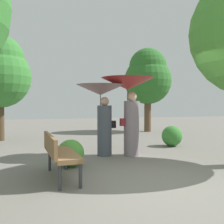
# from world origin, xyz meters

# --- Properties ---
(ground_plane) EXTENTS (40.00, 40.00, 0.00)m
(ground_plane) POSITION_xyz_m (0.00, 0.00, 0.00)
(ground_plane) COLOR slate
(person_left) EXTENTS (1.29, 1.29, 1.91)m
(person_left) POSITION_xyz_m (-0.43, 2.69, 1.43)
(person_left) COLOR #474C56
(person_left) RESTS_ON ground
(person_right) EXTENTS (1.40, 1.40, 2.09)m
(person_right) POSITION_xyz_m (0.27, 2.50, 1.58)
(person_right) COLOR gray
(person_right) RESTS_ON ground
(park_bench) EXTENTS (0.60, 1.53, 0.83)m
(park_bench) POSITION_xyz_m (-1.72, 0.80, 0.51)
(park_bench) COLOR #38383D
(park_bench) RESTS_ON ground
(tree_mid_right) EXTENTS (2.32, 2.32, 4.13)m
(tree_mid_right) POSITION_xyz_m (3.22, 8.00, 2.73)
(tree_mid_right) COLOR brown
(tree_mid_right) RESTS_ON ground
(bush_path_left) EXTENTS (0.61, 0.61, 0.61)m
(bush_path_left) POSITION_xyz_m (-1.39, 1.69, 0.30)
(bush_path_left) COLOR #4C9338
(bush_path_left) RESTS_ON ground
(bush_path_right) EXTENTS (0.67, 0.67, 0.67)m
(bush_path_right) POSITION_xyz_m (2.16, 3.60, 0.33)
(bush_path_right) COLOR #387F33
(bush_path_right) RESTS_ON ground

